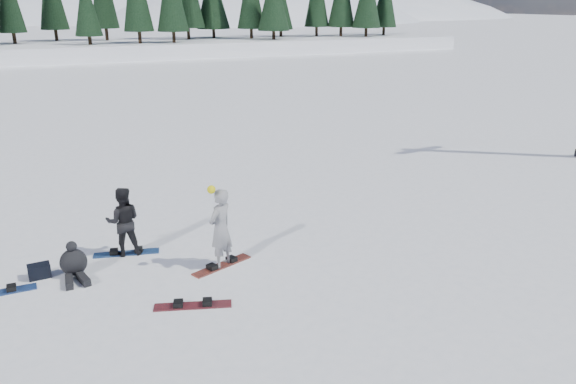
% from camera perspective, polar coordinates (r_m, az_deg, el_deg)
% --- Properties ---
extents(ground, '(420.00, 420.00, 0.00)m').
position_cam_1_polar(ground, '(11.83, -3.46, -9.73)').
color(ground, white).
rests_on(ground, ground).
extents(alpine_backdrop, '(412.50, 227.00, 53.20)m').
position_cam_1_polar(alpine_backdrop, '(200.05, -26.79, 11.21)').
color(alpine_backdrop, white).
rests_on(alpine_backdrop, ground).
extents(snowboarder_woman, '(0.79, 0.74, 1.97)m').
position_cam_1_polar(snowboarder_woman, '(12.43, -6.88, -3.67)').
color(snowboarder_woman, '#9B9BA0').
rests_on(snowboarder_woman, ground).
extents(snowboarder_man, '(0.90, 0.76, 1.64)m').
position_cam_1_polar(snowboarder_man, '(13.54, -16.39, -2.88)').
color(snowboarder_man, black).
rests_on(snowboarder_man, ground).
extents(seated_rider, '(0.61, 0.97, 0.80)m').
position_cam_1_polar(seated_rider, '(13.00, -20.94, -6.78)').
color(seated_rider, black).
rests_on(seated_rider, ground).
extents(gear_bag, '(0.47, 0.33, 0.30)m').
position_cam_1_polar(gear_bag, '(13.30, -23.95, -7.35)').
color(gear_bag, black).
rests_on(gear_bag, ground).
extents(snowboard_woman, '(1.50, 0.80, 0.03)m').
position_cam_1_polar(snowboard_woman, '(12.80, -6.72, -7.42)').
color(snowboard_woman, '#973421').
rests_on(snowboard_woman, ground).
extents(snowboard_man, '(1.53, 0.59, 0.03)m').
position_cam_1_polar(snowboard_man, '(13.84, -16.08, -5.99)').
color(snowboard_man, '#1A4993').
rests_on(snowboard_man, ground).
extents(snowboard_loose_b, '(1.51, 0.72, 0.03)m').
position_cam_1_polar(snowboard_loose_b, '(11.32, -9.63, -11.31)').
color(snowboard_loose_b, maroon).
rests_on(snowboard_loose_b, ground).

